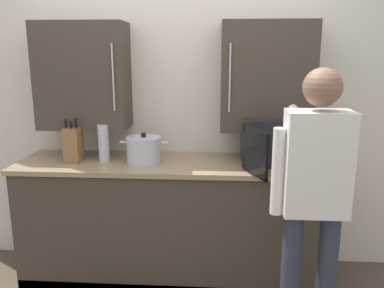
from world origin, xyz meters
TOP-DOWN VIEW (x-y plane):
  - back_wall_tiled at (-0.00, 1.01)m, footprint 3.64×0.44m
  - counter_unit at (0.00, 0.71)m, footprint 2.31×0.63m
  - microwave_oven at (0.74, 0.74)m, footprint 0.50×0.71m
  - thermos_flask at (-0.51, 0.69)m, footprint 0.08×0.08m
  - stock_pot at (-0.21, 0.68)m, footprint 0.35×0.26m
  - knife_block at (-0.73, 0.67)m, footprint 0.11×0.15m
  - person_figure at (0.85, -0.06)m, footprint 0.44×0.61m

SIDE VIEW (x-z plane):
  - counter_unit at x=0.00m, z-range 0.00..0.94m
  - person_figure at x=0.85m, z-range 0.17..1.83m
  - stock_pot at x=-0.21m, z-range 0.93..1.15m
  - knife_block at x=-0.73m, z-range 0.91..1.24m
  - thermos_flask at x=-0.51m, z-range 0.94..1.22m
  - microwave_oven at x=0.74m, z-range 0.94..1.28m
  - back_wall_tiled at x=0.00m, z-range 0.07..2.65m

